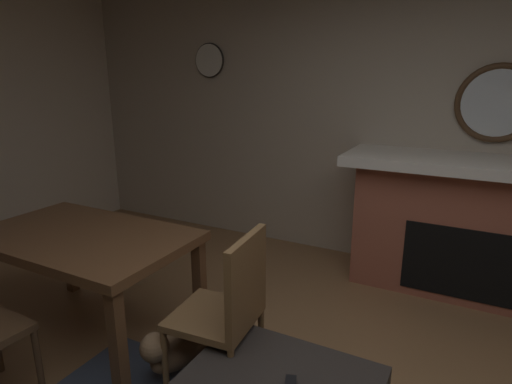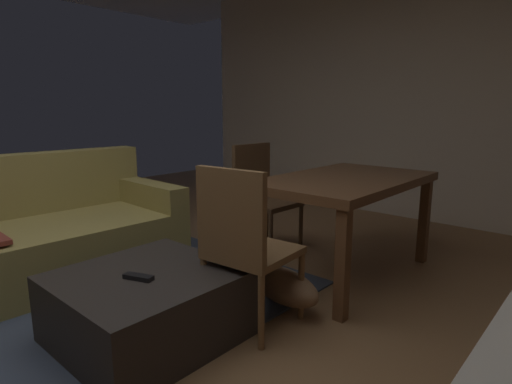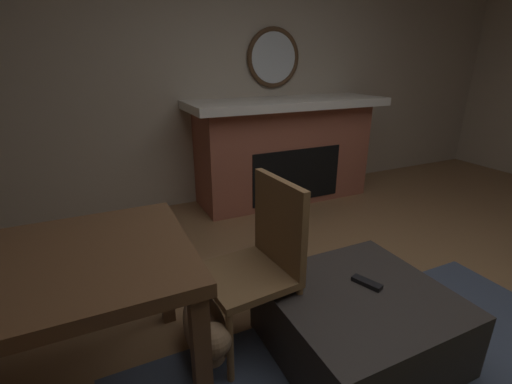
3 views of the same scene
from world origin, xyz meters
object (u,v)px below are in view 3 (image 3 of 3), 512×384
round_wall_mirror (274,58)px  small_dog (206,328)px  dining_table (11,289)px  dining_chair_west (262,255)px  fireplace (284,150)px  tv_remote (367,283)px  ottoman_coffee_table (358,322)px

round_wall_mirror → small_dog: (1.51, 2.15, -1.33)m
round_wall_mirror → dining_table: bearing=43.3°
round_wall_mirror → dining_chair_west: (1.18, 2.14, -0.99)m
dining_chair_west → dining_table: bearing=0.4°
dining_table → dining_chair_west: 1.10m
fireplace → tv_remote: bearing=71.9°
fireplace → ottoman_coffee_table: 2.34m
tv_remote → dining_table: (1.58, -0.27, 0.27)m
fireplace → ottoman_coffee_table: size_ratio=2.41×
dining_table → tv_remote: bearing=170.3°
round_wall_mirror → small_dog: 2.95m
round_wall_mirror → ottoman_coffee_table: bearing=72.7°
tv_remote → dining_chair_west: dining_chair_west is taller
small_dog → round_wall_mirror: bearing=-125.1°
ottoman_coffee_table → small_dog: (0.74, -0.31, -0.01)m
dining_chair_west → fireplace: bearing=-122.5°
dining_chair_west → small_dog: dining_chair_west is taller
tv_remote → dining_chair_west: bearing=-50.6°
fireplace → dining_chair_west: size_ratio=2.27×
round_wall_mirror → dining_chair_west: bearing=61.1°
round_wall_mirror → dining_table: size_ratio=0.44×
tv_remote → small_dog: (0.81, -0.27, -0.21)m
round_wall_mirror → fireplace: bearing=90.0°
ottoman_coffee_table → dining_chair_west: dining_chair_west is taller
round_wall_mirror → tv_remote: bearing=73.9°
ottoman_coffee_table → tv_remote: 0.22m
dining_table → small_dog: dining_table is taller
round_wall_mirror → dining_table: (2.28, 2.15, -0.86)m
fireplace → tv_remote: 2.25m
ottoman_coffee_table → small_dog: size_ratio=1.45×
dining_table → round_wall_mirror: bearing=-136.7°
small_dog → tv_remote: bearing=161.7°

